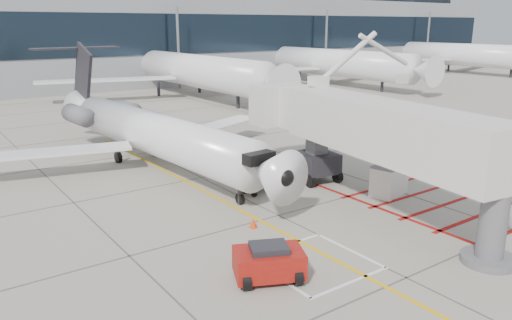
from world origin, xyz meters
TOP-DOWN VIEW (x-y plane):
  - ground_plane at (0.00, 0.00)m, footprint 260.00×260.00m
  - regional_jet at (-1.19, 13.51)m, footprint 25.77×31.50m
  - jet_bridge at (4.66, 1.32)m, footprint 11.52×20.06m
  - pushback_tug at (-4.40, -1.00)m, footprint 3.05×2.58m
  - baggage_cart at (1.22, 7.56)m, footprint 1.89×1.37m
  - ground_power_unit at (7.14, 2.92)m, footprint 2.50×1.81m
  - cone_nose at (-1.97, 3.46)m, footprint 0.36×0.36m
  - cone_side at (3.20, 7.75)m, footprint 0.31×0.31m
  - terminal_building at (10.00, 70.00)m, footprint 180.00×28.00m
  - terminal_glass_band at (10.00, 55.95)m, footprint 180.00×0.10m
  - terminal_dome at (70.00, 70.00)m, footprint 40.00×28.00m
  - bg_aircraft_c at (16.95, 46.00)m, footprint 37.95×42.17m
  - bg_aircraft_d at (41.91, 46.00)m, footprint 37.73×41.92m
  - bg_aircraft_e at (76.61, 46.00)m, footprint 38.74×43.05m

SIDE VIEW (x-z plane):
  - ground_plane at x=0.00m, z-range 0.00..0.00m
  - cone_side at x=3.20m, z-range 0.00..0.43m
  - cone_nose at x=-1.97m, z-range 0.00..0.50m
  - baggage_cart at x=1.22m, z-range 0.00..1.09m
  - pushback_tug at x=-4.40m, z-range 0.00..1.52m
  - ground_power_unit at x=7.14m, z-range 0.00..1.78m
  - jet_bridge at x=4.66m, z-range 0.00..7.60m
  - regional_jet at x=-1.19m, z-range 0.00..7.83m
  - bg_aircraft_d at x=41.91m, z-range 0.00..12.58m
  - bg_aircraft_c at x=16.95m, z-range 0.00..12.65m
  - bg_aircraft_e at x=76.61m, z-range 0.00..12.91m
  - terminal_building at x=10.00m, z-range 0.00..14.00m
  - terminal_glass_band at x=10.00m, z-range 5.00..11.00m
  - terminal_dome at x=70.00m, z-range 0.00..28.00m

